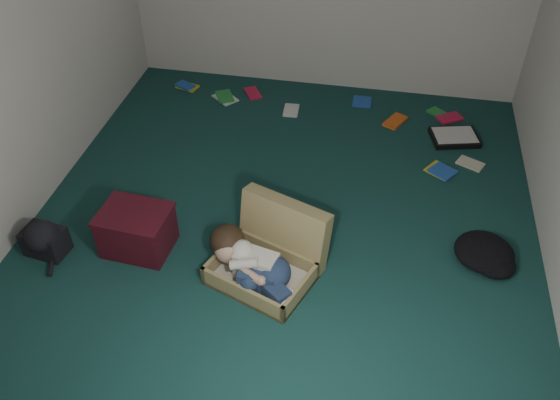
% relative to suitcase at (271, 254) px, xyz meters
% --- Properties ---
extents(floor, '(4.50, 4.50, 0.00)m').
position_rel_suitcase_xyz_m(floor, '(-0.01, 0.53, -0.15)').
color(floor, '#153D3A').
rests_on(floor, ground).
extents(wall_front, '(4.50, 0.00, 4.50)m').
position_rel_suitcase_xyz_m(wall_front, '(-0.01, -1.72, 1.15)').
color(wall_front, silver).
rests_on(wall_front, ground).
extents(wall_left, '(0.00, 4.50, 4.50)m').
position_rel_suitcase_xyz_m(wall_left, '(-2.01, 0.53, 1.15)').
color(wall_left, silver).
rests_on(wall_left, ground).
extents(suitcase, '(0.89, 0.88, 0.51)m').
position_rel_suitcase_xyz_m(suitcase, '(0.00, 0.00, 0.00)').
color(suitcase, '#9D8C56').
rests_on(suitcase, floor).
extents(person, '(0.68, 0.55, 0.32)m').
position_rel_suitcase_xyz_m(person, '(-0.11, -0.15, 0.04)').
color(person, silver).
rests_on(person, suitcase).
extents(maroon_bin, '(0.54, 0.44, 0.35)m').
position_rel_suitcase_xyz_m(maroon_bin, '(-1.04, 0.03, 0.02)').
color(maroon_bin, '#420D18').
rests_on(maroon_bin, floor).
extents(backpack, '(0.42, 0.36, 0.23)m').
position_rel_suitcase_xyz_m(backpack, '(-1.71, -0.15, -0.04)').
color(backpack, black).
rests_on(backpack, floor).
extents(clothing_pile, '(0.53, 0.46, 0.16)m').
position_rel_suitcase_xyz_m(clothing_pile, '(1.49, 0.34, -0.07)').
color(clothing_pile, black).
rests_on(clothing_pile, floor).
extents(paper_tray, '(0.50, 0.42, 0.06)m').
position_rel_suitcase_xyz_m(paper_tray, '(1.38, 1.97, -0.12)').
color(paper_tray, black).
rests_on(paper_tray, floor).
extents(book_scatter, '(3.15, 1.30, 0.02)m').
position_rel_suitcase_xyz_m(book_scatter, '(0.43, 2.16, -0.14)').
color(book_scatter, gold).
rests_on(book_scatter, floor).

